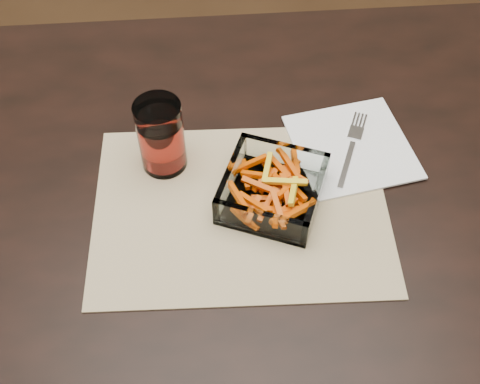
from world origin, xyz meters
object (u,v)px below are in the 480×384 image
(fork, at_px, (352,146))
(tumbler, at_px, (161,138))
(glass_bowl, at_px, (272,190))
(dining_table, at_px, (269,222))

(fork, bearing_deg, tumbler, -156.26)
(glass_bowl, bearing_deg, dining_table, 83.43)
(glass_bowl, relative_size, tumbler, 1.46)
(dining_table, height_order, tumbler, tumbler)
(glass_bowl, bearing_deg, fork, 33.26)
(dining_table, distance_m, fork, 0.19)
(fork, bearing_deg, glass_bowl, -124.13)
(dining_table, height_order, glass_bowl, glass_bowl)
(dining_table, xyz_separation_m, glass_bowl, (-0.00, -0.02, 0.11))
(dining_table, distance_m, glass_bowl, 0.12)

